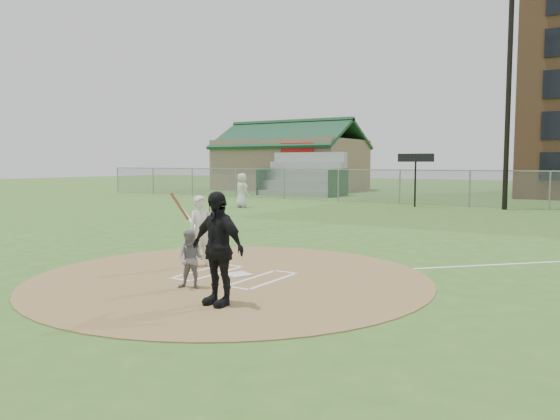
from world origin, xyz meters
The scene contains 14 objects.
ground centered at (0.00, 0.00, 0.00)m, with size 140.00×140.00×0.00m, color #376322.
dirt_circle centered at (0.00, 0.00, 0.01)m, with size 8.40×8.40×0.02m, color olive.
home_plate centered at (0.03, 0.24, 0.04)m, with size 0.46×0.46×0.03m, color silver.
foul_line_third centered at (-9.00, 9.00, 0.01)m, with size 0.10×24.00×0.01m, color white.
catcher centered at (-0.02, -1.23, 0.59)m, with size 0.55×0.43×1.13m, color gray.
umpire centered at (1.16, -1.91, 0.99)m, with size 1.14×0.47×1.94m, color black.
ondeck_player centered at (-10.40, 14.93, 0.93)m, with size 0.91×0.59×1.86m, color silver.
batters_boxes centered at (0.00, 0.15, 0.03)m, with size 2.08×1.88×0.01m.
batter_at_plate centered at (-1.33, 0.64, 0.85)m, with size 0.67×1.06×1.78m.
outfield_fence centered at (0.00, 22.00, 1.02)m, with size 56.08×0.08×2.03m.
bleachers centered at (-13.00, 26.20, 1.59)m, with size 6.08×3.20×3.20m.
clubhouse centered at (-18.00, 32.99, 2.39)m, with size 12.20×8.71×6.23m.
light_pole centered at (2.00, 21.00, 6.61)m, with size 1.20×0.30×12.22m.
scoreboard_sign centered at (-2.50, 20.20, 2.39)m, with size 2.00×0.10×2.93m.
Camera 1 is at (6.86, -9.14, 2.44)m, focal length 35.00 mm.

